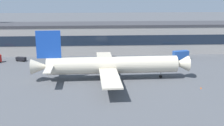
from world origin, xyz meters
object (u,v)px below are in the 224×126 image
at_px(pushback_tractor, 112,59).
at_px(traffic_cone_0, 201,88).
at_px(follow_me_car, 21,59).
at_px(airliner, 110,65).
at_px(catering_truck, 180,55).

xyz_separation_m(pushback_tractor, traffic_cone_0, (26.93, -39.49, -0.72)).
bearing_deg(follow_me_car, airliner, -37.07).
bearing_deg(airliner, catering_truck, 39.69).
relative_size(airliner, follow_me_car, 11.79).
bearing_deg(traffic_cone_0, pushback_tractor, 124.29).
distance_m(follow_me_car, traffic_cone_0, 79.28).
distance_m(airliner, pushback_tractor, 27.94).
distance_m(catering_truck, follow_me_car, 72.30).
distance_m(airliner, follow_me_car, 48.66).
height_order(pushback_tractor, follow_me_car, follow_me_car).
bearing_deg(pushback_tractor, catering_truck, 0.60).
relative_size(catering_truck, traffic_cone_0, 11.70).
height_order(follow_me_car, traffic_cone_0, follow_me_car).
bearing_deg(traffic_cone_0, follow_me_car, 148.71).
relative_size(pushback_tractor, traffic_cone_0, 8.21).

